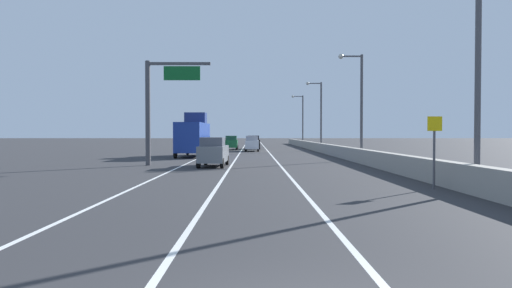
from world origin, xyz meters
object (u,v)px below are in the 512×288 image
(lamp_post_right_third, at_px, (319,111))
(car_black_2, at_px, (253,142))
(car_green_1, at_px, (231,143))
(lamp_post_right_near, at_px, (471,57))
(car_white_3, at_px, (252,144))
(speed_advisory_sign, at_px, (434,146))
(lamp_post_right_second, at_px, (358,99))
(car_gray_0, at_px, (213,152))
(box_truck, at_px, (193,136))
(lamp_post_right_fourth, at_px, (301,117))
(overhead_sign_gantry, at_px, (158,100))

(lamp_post_right_third, relative_size, car_black_2, 2.16)
(car_green_1, bearing_deg, lamp_post_right_near, -76.14)
(lamp_post_right_near, bearing_deg, car_green_1, 103.86)
(lamp_post_right_near, xyz_separation_m, car_white_3, (-8.76, 41.93, -4.32))
(speed_advisory_sign, relative_size, car_black_2, 0.71)
(speed_advisory_sign, relative_size, lamp_post_right_second, 0.33)
(lamp_post_right_near, height_order, car_white_3, lamp_post_right_near)
(car_green_1, bearing_deg, car_white_3, -61.63)
(car_green_1, xyz_separation_m, car_black_2, (3.09, 3.11, 0.01))
(lamp_post_right_near, relative_size, lamp_post_right_second, 1.00)
(car_gray_0, xyz_separation_m, box_truck, (-3.20, 14.19, 1.03))
(lamp_post_right_fourth, bearing_deg, lamp_post_right_second, -89.45)
(overhead_sign_gantry, bearing_deg, speed_advisory_sign, -45.04)
(car_gray_0, bearing_deg, lamp_post_right_second, 33.34)
(lamp_post_right_third, bearing_deg, car_white_3, -171.55)
(speed_advisory_sign, xyz_separation_m, lamp_post_right_near, (1.15, -0.71, 3.55))
(lamp_post_right_near, height_order, car_green_1, lamp_post_right_near)
(lamp_post_right_near, bearing_deg, car_black_2, 99.66)
(car_green_1, bearing_deg, lamp_post_right_second, -64.76)
(lamp_post_right_fourth, relative_size, box_truck, 1.07)
(lamp_post_right_near, bearing_deg, box_truck, 117.50)
(lamp_post_right_near, bearing_deg, car_white_3, 101.81)
(lamp_post_right_second, height_order, car_black_2, lamp_post_right_second)
(car_gray_0, bearing_deg, lamp_post_right_third, 68.61)
(overhead_sign_gantry, distance_m, lamp_post_right_near, 21.55)
(speed_advisory_sign, bearing_deg, lamp_post_right_fourth, 88.95)
(car_green_1, xyz_separation_m, box_truck, (-2.92, -19.30, 1.05))
(overhead_sign_gantry, relative_size, car_white_3, 1.62)
(lamp_post_right_near, xyz_separation_m, car_green_1, (-11.68, 47.33, -4.32))
(lamp_post_right_fourth, bearing_deg, box_truck, -111.63)
(lamp_post_right_near, height_order, lamp_post_right_third, same)
(lamp_post_right_second, bearing_deg, car_gray_0, -146.66)
(car_black_2, bearing_deg, car_white_3, -91.18)
(speed_advisory_sign, bearing_deg, car_gray_0, 127.93)
(lamp_post_right_fourth, xyz_separation_m, car_gray_0, (-11.42, -51.04, -4.30))
(lamp_post_right_near, bearing_deg, car_gray_0, 129.46)
(overhead_sign_gantry, height_order, car_gray_0, overhead_sign_gantry)
(speed_advisory_sign, xyz_separation_m, car_white_3, (-7.61, 41.23, -0.77))
(car_black_2, bearing_deg, box_truck, -105.00)
(car_gray_0, height_order, car_white_3, car_gray_0)
(car_black_2, bearing_deg, overhead_sign_gantry, -100.95)
(overhead_sign_gantry, relative_size, car_green_1, 1.87)
(lamp_post_right_second, height_order, lamp_post_right_fourth, same)
(lamp_post_right_second, xyz_separation_m, car_gray_0, (-11.83, -7.78, -4.30))
(lamp_post_right_near, xyz_separation_m, lamp_post_right_third, (0.13, 43.25, 0.00))
(lamp_post_right_near, bearing_deg, overhead_sign_gantry, 135.81)
(speed_advisory_sign, bearing_deg, car_green_1, 102.72)
(lamp_post_right_near, relative_size, car_white_3, 1.97)
(lamp_post_right_fourth, relative_size, car_white_3, 1.97)
(car_black_2, height_order, box_truck, box_truck)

